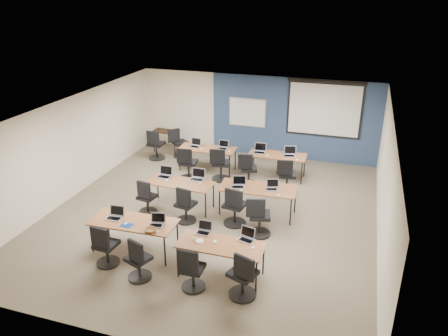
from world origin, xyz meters
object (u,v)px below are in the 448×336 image
(task_chair_0, at_px, (105,249))
(task_chair_11, at_px, (286,178))
(spare_chair_b, at_px, (156,147))
(task_chair_1, at_px, (138,263))
(training_table_mid_left, at_px, (180,184))
(task_chair_2, at_px, (192,273))
(task_chair_6, at_px, (234,209))
(task_chair_9, at_px, (220,167))
(task_chair_4, at_px, (147,200))
(laptop_8, at_px, (195,145))
(laptop_1, at_px, (157,222))
(task_chair_5, at_px, (185,208))
(task_chair_10, at_px, (248,172))
(spare_chair_a, at_px, (179,145))
(projector_screen, at_px, (325,106))
(task_chair_7, at_px, (259,220))
(training_table_back_right, at_px, (277,156))
(training_table_mid_right, at_px, (258,189))
(laptop_3, at_px, (247,237))
(laptop_7, at_px, (272,187))
(task_chair_3, at_px, (243,279))
(training_table_front_right, at_px, (221,246))
(training_table_back_left, at_px, (207,150))
(utility_table, at_px, (166,133))
(laptop_2, at_px, (204,230))
(laptop_10, at_px, (260,150))
(training_table_front_left, at_px, (133,223))
(laptop_6, at_px, (238,184))
(whiteboard, at_px, (247,113))
(laptop_9, at_px, (223,146))
(laptop_5, at_px, (197,177))
(laptop_11, at_px, (289,153))

(task_chair_0, bearing_deg, task_chair_11, 61.67)
(spare_chair_b, bearing_deg, task_chair_1, -64.26)
(training_table_mid_left, xyz_separation_m, task_chair_2, (1.51, -3.01, -0.29))
(task_chair_6, xyz_separation_m, task_chair_9, (-1.15, 2.39, 0.00))
(task_chair_4, bearing_deg, laptop_8, 97.02)
(laptop_1, xyz_separation_m, task_chair_5, (0.03, 1.46, -0.39))
(task_chair_10, bearing_deg, spare_chair_a, 135.57)
(projector_screen, xyz_separation_m, task_chair_7, (-0.85, -5.09, -1.47))
(training_table_back_right, height_order, spare_chair_a, spare_chair_a)
(laptop_1, relative_size, task_chair_11, 0.31)
(training_table_mid_left, bearing_deg, training_table_mid_right, 10.91)
(training_table_back_right, distance_m, laptop_3, 4.80)
(projector_screen, relative_size, task_chair_2, 2.52)
(task_chair_7, bearing_deg, spare_chair_b, 125.84)
(laptop_7, relative_size, spare_chair_b, 0.30)
(task_chair_2, bearing_deg, task_chair_3, 3.71)
(laptop_7, height_order, task_chair_7, task_chair_7)
(training_table_front_right, bearing_deg, task_chair_7, 78.08)
(training_table_mid_left, height_order, training_table_back_left, same)
(task_chair_5, bearing_deg, training_table_mid_right, 42.70)
(task_chair_10, xyz_separation_m, utility_table, (-3.41, 1.81, 0.24))
(task_chair_1, bearing_deg, task_chair_5, 110.55)
(training_table_mid_left, distance_m, laptop_2, 2.54)
(laptop_8, bearing_deg, task_chair_0, -81.36)
(task_chair_1, height_order, laptop_10, laptop_10)
(projector_screen, bearing_deg, spare_chair_a, -167.70)
(training_table_front_left, xyz_separation_m, utility_table, (-1.94, 5.86, -0.03))
(training_table_front_right, bearing_deg, spare_chair_b, 127.00)
(laptop_2, height_order, task_chair_5, task_chair_5)
(laptop_6, height_order, utility_table, laptop_6)
(whiteboard, xyz_separation_m, laptop_10, (0.84, -1.66, -0.65))
(training_table_front_right, distance_m, training_table_back_left, 5.40)
(laptop_7, distance_m, laptop_8, 3.70)
(task_chair_6, bearing_deg, task_chair_0, -121.77)
(training_table_back_left, distance_m, task_chair_11, 2.75)
(task_chair_4, height_order, utility_table, task_chair_4)
(laptop_9, relative_size, task_chair_10, 0.32)
(training_table_mid_right, distance_m, spare_chair_b, 4.89)
(training_table_mid_right, relative_size, spare_chair_a, 1.93)
(task_chair_6, xyz_separation_m, task_chair_7, (0.66, -0.29, -0.01))
(training_table_mid_left, relative_size, training_table_back_right, 1.01)
(task_chair_10, height_order, spare_chair_b, spare_chair_b)
(training_table_front_right, distance_m, task_chair_1, 1.64)
(laptop_2, xyz_separation_m, task_chair_3, (1.07, -0.84, -0.37))
(training_table_mid_right, bearing_deg, laptop_5, 175.65)
(utility_table, xyz_separation_m, spare_chair_a, (0.61, -0.35, -0.24))
(training_table_front_right, relative_size, task_chair_2, 1.80)
(training_table_mid_right, relative_size, laptop_2, 6.44)
(laptop_10, bearing_deg, laptop_6, -93.97)
(laptop_11, xyz_separation_m, spare_chair_a, (-3.83, 0.63, -0.39))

